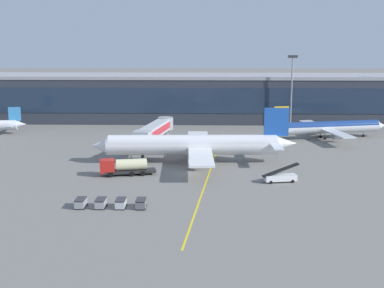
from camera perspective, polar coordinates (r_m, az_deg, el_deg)
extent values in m
plane|color=slate|center=(101.90, -0.14, -3.26)|extent=(700.00, 700.00, 0.00)
cube|color=yellow|center=(103.80, 2.03, -2.98)|extent=(8.22, 79.64, 0.01)
cube|color=#2D333D|center=(166.24, 7.06, 4.95)|extent=(189.59, 19.08, 13.80)
cube|color=#1E2D42|center=(156.68, 7.41, 4.78)|extent=(183.90, 0.16, 7.73)
cube|color=#99999E|center=(165.54, 7.13, 7.50)|extent=(193.38, 19.46, 1.00)
cylinder|color=white|center=(109.55, 0.06, -0.16)|extent=(36.85, 5.41, 4.04)
cylinder|color=silver|center=(109.47, 0.06, 0.02)|extent=(36.11, 5.22, 3.88)
cone|color=white|center=(111.07, -10.19, -0.19)|extent=(4.19, 3.99, 3.84)
cone|color=white|center=(111.53, 10.38, 0.07)|extent=(4.98, 3.62, 3.44)
cube|color=#1E51B2|center=(110.30, 9.39, 2.43)|extent=(5.27, 0.56, 6.07)
cube|color=white|center=(107.12, 9.42, -0.27)|extent=(2.24, 6.54, 0.24)
cube|color=white|center=(114.92, 8.73, 0.57)|extent=(2.24, 6.54, 0.24)
cube|color=white|center=(100.15, 1.00, -1.49)|extent=(5.37, 15.59, 0.40)
cube|color=white|center=(119.17, 0.72, 0.67)|extent=(5.37, 15.59, 0.40)
cylinder|color=#939399|center=(103.16, 0.39, -1.90)|extent=(3.20, 2.34, 2.22)
cylinder|color=#939399|center=(116.72, 0.26, -0.28)|extent=(3.20, 2.34, 2.22)
cylinder|color=black|center=(110.89, -6.79, -1.83)|extent=(1.01, 0.44, 1.00)
cylinder|color=slate|center=(110.69, -6.80, -1.39)|extent=(0.20, 0.20, 1.74)
cylinder|color=black|center=(108.56, 1.24, -2.04)|extent=(1.01, 0.44, 1.00)
cylinder|color=slate|center=(108.35, 1.24, -1.60)|extent=(0.20, 0.20, 1.74)
cylinder|color=black|center=(112.09, 1.18, -1.60)|extent=(1.01, 0.44, 1.00)
cylinder|color=slate|center=(111.89, 1.18, -1.17)|extent=(0.20, 0.20, 1.74)
cube|color=#B2B7BC|center=(120.90, -4.17, 1.57)|extent=(6.56, 19.67, 2.80)
cube|color=red|center=(120.89, -4.15, 1.57)|extent=(6.10, 16.63, 1.54)
cube|color=#9EA3A8|center=(111.77, -5.57, 0.70)|extent=(4.13, 3.81, 2.94)
cylinder|color=#4C4C51|center=(112.43, -5.53, -0.92)|extent=(0.70, 0.70, 3.66)
cube|color=#262628|center=(112.81, -5.52, -1.75)|extent=(2.10, 2.10, 0.30)
cylinder|color=gray|center=(130.13, -2.98, 2.32)|extent=(3.90, 3.90, 3.08)
cylinder|color=gray|center=(130.70, -2.96, 0.92)|extent=(1.80, 1.80, 3.66)
cube|color=#232326|center=(101.14, -6.91, -3.02)|extent=(10.30, 4.43, 0.50)
cube|color=#B21E19|center=(100.71, -9.43, -2.43)|extent=(3.24, 3.01, 2.50)
cube|color=black|center=(100.59, -10.16, -2.18)|extent=(0.61, 2.29, 1.12)
cylinder|color=beige|center=(100.81, -6.77, -2.28)|extent=(6.32, 3.35, 2.20)
cylinder|color=black|center=(99.94, -9.07, -3.42)|extent=(1.05, 0.54, 1.00)
cylinder|color=black|center=(102.24, -9.10, -3.07)|extent=(1.05, 0.54, 1.00)
cylinder|color=black|center=(100.07, -6.70, -3.33)|extent=(1.05, 0.54, 1.00)
cylinder|color=black|center=(102.36, -6.78, -2.98)|extent=(1.05, 0.54, 1.00)
cylinder|color=black|center=(100.20, -5.50, -3.28)|extent=(1.05, 0.54, 1.00)
cylinder|color=black|center=(102.49, -5.61, -2.94)|extent=(1.05, 0.54, 1.00)
cube|color=white|center=(96.89, 9.82, -3.71)|extent=(6.25, 3.01, 1.10)
cube|color=black|center=(96.52, 9.85, -2.88)|extent=(7.02, 2.62, 2.38)
cylinder|color=black|center=(95.60, 8.78, -4.23)|extent=(0.64, 0.36, 0.60)
cylinder|color=black|center=(97.16, 8.47, -3.96)|extent=(0.64, 0.36, 0.60)
cylinder|color=black|center=(96.97, 11.15, -4.09)|extent=(0.64, 0.36, 0.60)
cylinder|color=black|center=(98.51, 10.80, -3.82)|extent=(0.64, 0.36, 0.60)
cube|color=gray|center=(83.44, -12.30, -6.46)|extent=(1.50, 2.60, 1.10)
cube|color=#333338|center=(83.22, -12.32, -6.00)|extent=(1.53, 2.65, 0.10)
cylinder|color=black|center=(84.74, -12.62, -6.58)|extent=(0.12, 0.36, 0.36)
cylinder|color=black|center=(84.40, -11.62, -6.61)|extent=(0.12, 0.36, 0.36)
cylinder|color=black|center=(82.84, -12.96, -7.02)|extent=(0.12, 0.36, 0.36)
cylinder|color=black|center=(82.48, -11.95, -7.06)|extent=(0.12, 0.36, 0.36)
cube|color=gray|center=(82.74, -10.14, -6.52)|extent=(1.50, 2.60, 1.10)
cube|color=#333338|center=(82.53, -10.15, -6.06)|extent=(1.53, 2.65, 0.10)
cylinder|color=black|center=(84.03, -10.49, -6.64)|extent=(0.12, 0.36, 0.36)
cylinder|color=black|center=(83.74, -9.48, -6.67)|extent=(0.12, 0.36, 0.36)
cylinder|color=black|center=(82.11, -10.78, -7.10)|extent=(0.12, 0.36, 0.36)
cylinder|color=black|center=(81.81, -9.75, -7.13)|extent=(0.12, 0.36, 0.36)
cube|color=#B2B7BC|center=(82.17, -7.94, -6.58)|extent=(1.50, 2.60, 1.10)
cube|color=#333338|center=(81.95, -7.95, -6.12)|extent=(1.53, 2.65, 0.10)
cylinder|color=black|center=(83.44, -8.32, -6.70)|extent=(0.12, 0.36, 0.36)
cylinder|color=black|center=(83.20, -7.30, -6.73)|extent=(0.12, 0.36, 0.36)
cylinder|color=black|center=(81.50, -8.57, -7.16)|extent=(0.12, 0.36, 0.36)
cylinder|color=black|center=(81.25, -7.52, -7.19)|extent=(0.12, 0.36, 0.36)
cube|color=#595B60|center=(81.71, -5.71, -6.63)|extent=(1.50, 2.60, 1.10)
cube|color=#333338|center=(81.50, -5.72, -6.16)|extent=(1.53, 2.65, 0.10)
cylinder|color=black|center=(82.96, -6.13, -6.75)|extent=(0.12, 0.36, 0.36)
cylinder|color=black|center=(82.78, -5.09, -6.77)|extent=(0.12, 0.36, 0.36)
cylinder|color=black|center=(81.01, -6.32, -7.22)|extent=(0.12, 0.36, 0.36)
cylinder|color=black|center=(80.82, -5.26, -7.24)|extent=(0.12, 0.36, 0.36)
cone|color=silver|center=(150.43, -18.54, 2.10)|extent=(3.30, 2.53, 2.17)
cube|color=#388CD1|center=(150.35, -19.18, 3.19)|extent=(3.32, 0.66, 3.82)
cube|color=silver|center=(148.44, -19.51, 1.96)|extent=(1.88, 4.22, 0.17)
cube|color=silver|center=(153.32, -19.07, 2.29)|extent=(1.88, 4.22, 0.17)
cylinder|color=silver|center=(140.75, 15.03, 1.78)|extent=(28.15, 9.16, 3.01)
cylinder|color=navy|center=(140.71, 15.04, 1.89)|extent=(27.58, 8.91, 2.89)
cone|color=silver|center=(148.05, 20.30, 1.93)|extent=(3.57, 3.45, 2.86)
cone|color=silver|center=(134.66, 9.19, 1.73)|extent=(4.09, 3.29, 2.56)
cube|color=gold|center=(134.71, 9.92, 3.20)|extent=(3.88, 1.12, 4.52)
cube|color=silver|center=(138.18, 9.62, 2.03)|extent=(2.47, 5.02, 0.17)
cube|color=silver|center=(132.66, 10.54, 1.59)|extent=(2.47, 5.02, 0.17)
cube|color=silver|center=(146.92, 13.38, 2.19)|extent=(5.99, 12.31, 0.29)
cube|color=silver|center=(133.79, 16.01, 1.12)|extent=(5.99, 12.31, 0.29)
cylinder|color=#939399|center=(145.50, 13.97, 1.65)|extent=(2.63, 2.13, 1.66)
cylinder|color=#939399|center=(136.17, 15.85, 0.87)|extent=(2.63, 2.13, 1.66)
cylinder|color=black|center=(145.95, 18.56, 0.88)|extent=(0.77, 0.44, 0.72)
cylinder|color=slate|center=(145.82, 18.58, 1.16)|extent=(0.14, 0.14, 1.46)
cylinder|color=black|center=(141.67, 14.13, 0.82)|extent=(0.77, 0.44, 0.72)
cylinder|color=slate|center=(141.54, 14.14, 1.11)|extent=(0.14, 0.14, 1.46)
cylinder|color=black|center=(139.28, 14.60, 0.61)|extent=(0.77, 0.44, 0.72)
cylinder|color=slate|center=(139.14, 14.61, 0.91)|extent=(0.14, 0.14, 1.46)
cylinder|color=gray|center=(155.29, 11.02, 5.61)|extent=(0.44, 0.44, 20.57)
cube|color=#333338|center=(154.54, 11.18, 9.55)|extent=(2.80, 0.50, 0.80)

